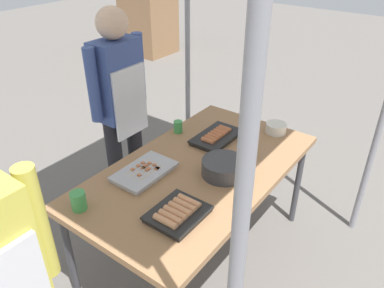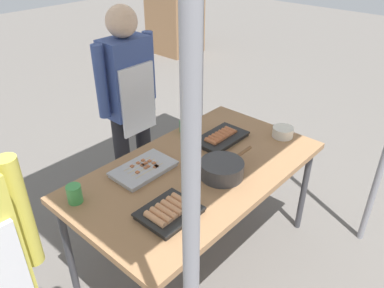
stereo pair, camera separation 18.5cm
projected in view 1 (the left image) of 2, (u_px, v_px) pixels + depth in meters
ground_plane at (198, 254)px, 2.71m from camera, size 18.00×18.00×0.00m
stall_table at (198, 174)px, 2.36m from camera, size 1.60×0.90×0.75m
tray_grilled_sausages at (217, 136)px, 2.62m from camera, size 0.37×0.22×0.05m
tray_meat_skewers at (145, 172)px, 2.26m from camera, size 0.38×0.23×0.04m
tray_pork_links at (178, 213)px, 1.93m from camera, size 0.30×0.25×0.06m
cooking_wok at (224, 167)px, 2.24m from camera, size 0.42×0.26×0.10m
condiment_bowl at (276, 128)px, 2.69m from camera, size 0.15×0.15×0.07m
drink_cup_near_edge at (178, 127)px, 2.70m from camera, size 0.06×0.06×0.09m
drink_cup_by_wok at (79, 201)px, 1.97m from camera, size 0.08×0.08×0.10m
vendor_woman at (120, 99)px, 2.74m from camera, size 0.52×0.23×1.59m
neighbor_stall_left at (148, 4)px, 6.42m from camera, size 0.73×0.80×1.65m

